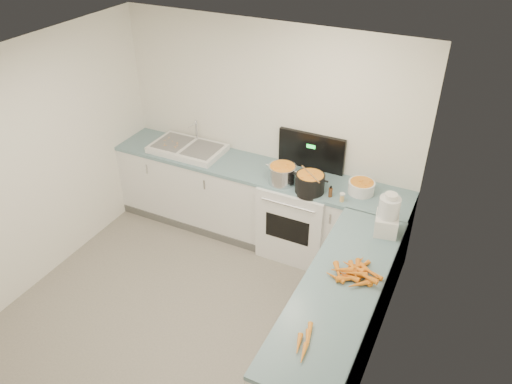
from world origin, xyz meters
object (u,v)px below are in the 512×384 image
at_px(steel_pot, 282,175).
at_px(spice_jar, 342,198).
at_px(stove, 299,215).
at_px(sink, 188,148).
at_px(mixing_bowl, 361,187).
at_px(food_processor, 388,216).
at_px(extract_bottle, 330,192).
at_px(black_pot, 310,184).

bearing_deg(steel_pot, spice_jar, -5.75).
distance_m(stove, sink, 1.54).
height_order(mixing_bowl, food_processor, food_processor).
height_order(stove, extract_bottle, stove).
bearing_deg(black_pot, mixing_bowl, 23.70).
distance_m(black_pot, spice_jar, 0.37).
distance_m(black_pot, food_processor, 0.95).
bearing_deg(extract_bottle, food_processor, -27.55).
bearing_deg(mixing_bowl, extract_bottle, -140.34).
bearing_deg(steel_pot, black_pot, -6.69).
height_order(stove, sink, stove).
bearing_deg(sink, extract_bottle, -5.90).
height_order(mixing_bowl, extract_bottle, mixing_bowl).
distance_m(spice_jar, food_processor, 0.62).
bearing_deg(black_pot, extract_bottle, -0.38).
bearing_deg(mixing_bowl, black_pot, -156.30).
distance_m(sink, extract_bottle, 1.85).
bearing_deg(black_pot, sink, 173.33).
relative_size(stove, steel_pot, 4.57).
height_order(spice_jar, food_processor, food_processor).
xyz_separation_m(mixing_bowl, extract_bottle, (-0.26, -0.21, -0.01)).
bearing_deg(food_processor, steel_pot, 162.53).
bearing_deg(food_processor, spice_jar, 149.04).
height_order(sink, steel_pot, sink).
relative_size(mixing_bowl, extract_bottle, 2.71).
bearing_deg(steel_pot, mixing_bowl, 12.13).
distance_m(extract_bottle, food_processor, 0.74).
xyz_separation_m(extract_bottle, food_processor, (0.65, -0.34, 0.13)).
bearing_deg(steel_pot, sink, 173.34).
relative_size(stove, extract_bottle, 13.50).
bearing_deg(sink, steel_pot, -6.66).
distance_m(stove, spice_jar, 0.76).
height_order(sink, mixing_bowl, sink).
relative_size(sink, extract_bottle, 8.53).
bearing_deg(extract_bottle, steel_pot, 175.88).
distance_m(stove, black_pot, 0.60).
relative_size(steel_pot, food_processor, 0.72).
relative_size(steel_pot, black_pot, 0.98).
height_order(sink, food_processor, food_processor).
bearing_deg(spice_jar, steel_pot, 174.25).
xyz_separation_m(sink, spice_jar, (1.98, -0.22, 0.00)).
xyz_separation_m(black_pot, spice_jar, (0.36, -0.03, -0.05)).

